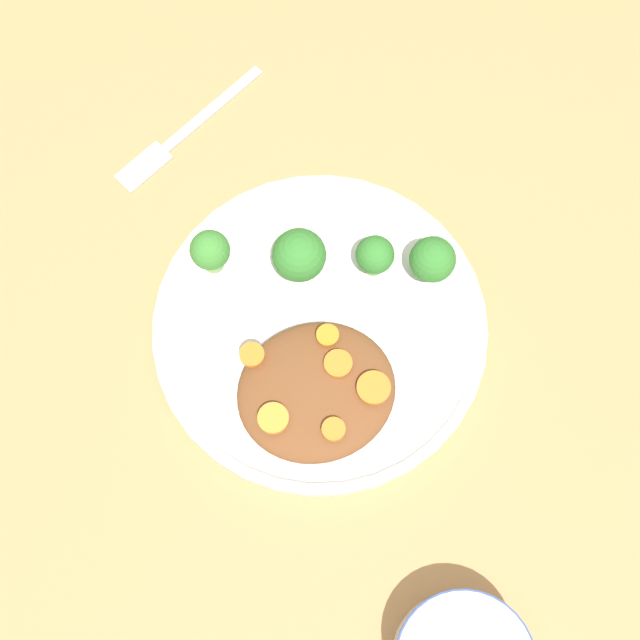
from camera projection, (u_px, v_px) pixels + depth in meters
name	position (u px, v px, depth m)	size (l,w,h in m)	color
ground_plane	(320.00, 332.00, 0.78)	(4.00, 4.00, 0.00)	tan
plate	(320.00, 328.00, 0.77)	(0.29, 0.29, 0.02)	silver
stew_mound	(316.00, 391.00, 0.73)	(0.13, 0.12, 0.03)	brown
broccoli_floret_0	(298.00, 257.00, 0.75)	(0.05, 0.05, 0.06)	#7FA85B
broccoli_floret_1	(210.00, 251.00, 0.75)	(0.03, 0.03, 0.05)	#7FA85B
broccoli_floret_2	(432.00, 260.00, 0.75)	(0.04, 0.04, 0.05)	#759E51
broccoli_floret_3	(375.00, 256.00, 0.76)	(0.03, 0.03, 0.04)	#759E51
carrot_slice_0	(252.00, 355.00, 0.72)	(0.02, 0.02, 0.01)	orange
carrot_slice_1	(326.00, 336.00, 0.73)	(0.02, 0.02, 0.00)	orange
carrot_slice_2	(333.00, 429.00, 0.70)	(0.02, 0.02, 0.01)	orange
carrot_slice_3	(273.00, 418.00, 0.71)	(0.03, 0.03, 0.01)	orange
carrot_slice_4	(337.00, 364.00, 0.72)	(0.02, 0.02, 0.01)	orange
carrot_slice_5	(374.00, 388.00, 0.72)	(0.03, 0.03, 0.01)	orange
fork	(178.00, 137.00, 0.84)	(0.17, 0.09, 0.01)	#B4B4B4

